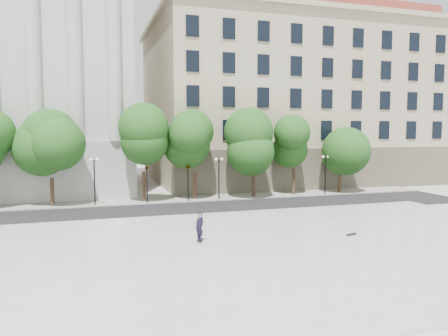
{
  "coord_description": "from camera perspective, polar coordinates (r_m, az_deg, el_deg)",
  "views": [
    {
      "loc": [
        -6.64,
        -19.42,
        7.07
      ],
      "look_at": [
        2.5,
        10.0,
        4.41
      ],
      "focal_mm": 35.0,
      "sensor_mm": 36.0,
      "label": 1
    }
  ],
  "objects": [
    {
      "name": "skateboard",
      "position": [
        29.13,
        16.32,
        -8.31
      ],
      "size": [
        0.83,
        0.47,
        0.08
      ],
      "primitive_type": "cube",
      "rotation": [
        0.0,
        0.0,
        0.35
      ],
      "color": "black",
      "rests_on": "plaza"
    },
    {
      "name": "plaza",
      "position": [
        24.36,
        -0.75,
        -11.38
      ],
      "size": [
        44.0,
        22.0,
        0.45
      ],
      "primitive_type": "cube",
      "color": "silver",
      "rests_on": "ground"
    },
    {
      "name": "ground",
      "position": [
        21.7,
        1.57,
        -14.07
      ],
      "size": [
        160.0,
        160.0,
        0.0
      ],
      "primitive_type": "plane",
      "color": "#B6B3AC",
      "rests_on": "ground"
    },
    {
      "name": "building_east",
      "position": [
        64.25,
        7.36,
        8.54
      ],
      "size": [
        36.0,
        26.15,
        23.0
      ],
      "color": "#BAAC8E",
      "rests_on": "ground"
    },
    {
      "name": "street_trees",
      "position": [
        43.7,
        -6.41,
        2.58
      ],
      "size": [
        44.84,
        4.84,
        7.87
      ],
      "color": "#382619",
      "rests_on": "ground"
    },
    {
      "name": "street",
      "position": [
        38.65,
        -7.11,
        -5.62
      ],
      "size": [
        60.0,
        8.0,
        0.02
      ],
      "primitive_type": "cube",
      "color": "black",
      "rests_on": "ground"
    },
    {
      "name": "far_sidewalk",
      "position": [
        44.48,
        -8.48,
        -4.18
      ],
      "size": [
        60.0,
        4.0,
        0.12
      ],
      "primitive_type": "cube",
      "color": "#A2A095",
      "rests_on": "ground"
    },
    {
      "name": "traffic_light_west",
      "position": [
        42.18,
        -10.05,
        0.27
      ],
      "size": [
        0.88,
        1.74,
        4.19
      ],
      "color": "black",
      "rests_on": "ground"
    },
    {
      "name": "traffic_light_east",
      "position": [
        42.86,
        -4.74,
        0.51
      ],
      "size": [
        1.13,
        1.93,
        4.27
      ],
      "color": "black",
      "rests_on": "ground"
    },
    {
      "name": "lamp_posts",
      "position": [
        42.72,
        -8.3,
        -0.55
      ],
      "size": [
        36.57,
        0.28,
        4.52
      ],
      "color": "black",
      "rests_on": "ground"
    },
    {
      "name": "person_lying",
      "position": [
        26.22,
        -3.2,
        -9.13
      ],
      "size": [
        1.66,
        1.8,
        0.49
      ],
      "primitive_type": "imported",
      "rotation": [
        -1.54,
        0.0,
        0.7
      ],
      "color": "black",
      "rests_on": "plaza"
    }
  ]
}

